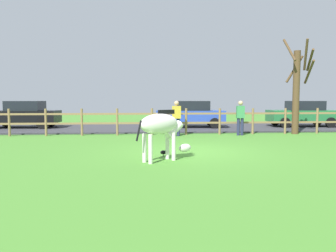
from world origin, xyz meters
The scene contains 11 objects.
ground_plane centered at (0.00, 0.00, 0.00)m, with size 60.00×60.00×0.00m, color #47842D.
parking_asphalt centered at (0.00, 9.30, 0.03)m, with size 28.00×7.40×0.05m, color #38383D.
paddock_fence centered at (-0.29, 5.00, 0.72)m, with size 21.52×0.11×1.27m.
bare_tree centered at (5.99, 4.92, 2.31)m, with size 1.41×1.32×4.67m.
zebra centered at (-1.07, -1.69, 0.93)m, with size 1.67×1.29×1.41m.
crow_on_grass centered at (-0.97, -0.96, 0.13)m, with size 0.22×0.10×0.20m.
parked_car_blue centered at (1.32, 8.69, 0.84)m, with size 4.13×2.14×1.56m.
parked_car_green centered at (8.21, 8.63, 0.84)m, with size 4.11×2.10×1.56m.
parked_car_black centered at (-8.45, 9.08, 0.84)m, with size 4.06×2.00×1.56m.
visitor_left_of_tree centered at (0.00, 4.43, 0.91)m, with size 0.40×0.30×1.64m.
visitor_right_of_tree centered at (3.04, 4.49, 0.91)m, with size 0.37×0.24×1.64m.
Camera 1 is at (-1.63, -10.64, 1.69)m, focal length 35.09 mm.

